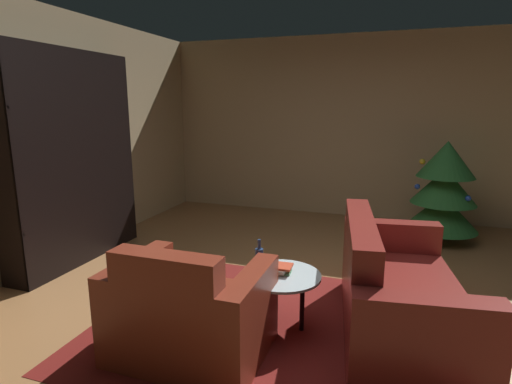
% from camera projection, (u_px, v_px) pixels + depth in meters
% --- Properties ---
extents(ground_plane, '(7.70, 7.70, 0.00)m').
position_uv_depth(ground_plane, '(308.00, 313.00, 3.37)').
color(ground_plane, '#9D6B3F').
extents(wall_back, '(5.82, 0.06, 2.68)m').
position_uv_depth(wall_back, '(354.00, 128.00, 6.09)').
color(wall_back, tan).
rests_on(wall_back, ground).
extents(wall_left, '(0.06, 6.54, 2.68)m').
position_uv_depth(wall_left, '(21.00, 140.00, 3.99)').
color(wall_left, tan).
rests_on(wall_left, ground).
extents(area_rug, '(2.81, 2.14, 0.01)m').
position_uv_depth(area_rug, '(281.00, 329.00, 3.13)').
color(area_rug, maroon).
rests_on(area_rug, ground).
extents(bookshelf_unit, '(0.33, 1.67, 2.23)m').
position_uv_depth(bookshelf_unit, '(79.00, 158.00, 4.42)').
color(bookshelf_unit, black).
rests_on(bookshelf_unit, ground).
extents(armchair_red, '(1.01, 0.78, 0.82)m').
position_uv_depth(armchair_red, '(189.00, 314.00, 2.76)').
color(armchair_red, maroon).
rests_on(armchair_red, ground).
extents(couch_red, '(1.04, 1.75, 0.88)m').
position_uv_depth(couch_red, '(396.00, 297.00, 2.99)').
color(couch_red, maroon).
rests_on(couch_red, ground).
extents(coffee_table, '(0.61, 0.61, 0.43)m').
position_uv_depth(coffee_table, '(281.00, 280.00, 3.09)').
color(coffee_table, black).
rests_on(coffee_table, ground).
extents(book_stack_on_table, '(0.21, 0.18, 0.06)m').
position_uv_depth(book_stack_on_table, '(278.00, 268.00, 3.10)').
color(book_stack_on_table, '#498756').
rests_on(book_stack_on_table, coffee_table).
extents(bottle_on_table, '(0.06, 0.06, 0.28)m').
position_uv_depth(bottle_on_table, '(259.00, 261.00, 3.04)').
color(bottle_on_table, navy).
rests_on(bottle_on_table, coffee_table).
extents(decorated_tree, '(0.87, 0.87, 1.25)m').
position_uv_depth(decorated_tree, '(444.00, 190.00, 5.04)').
color(decorated_tree, brown).
rests_on(decorated_tree, ground).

